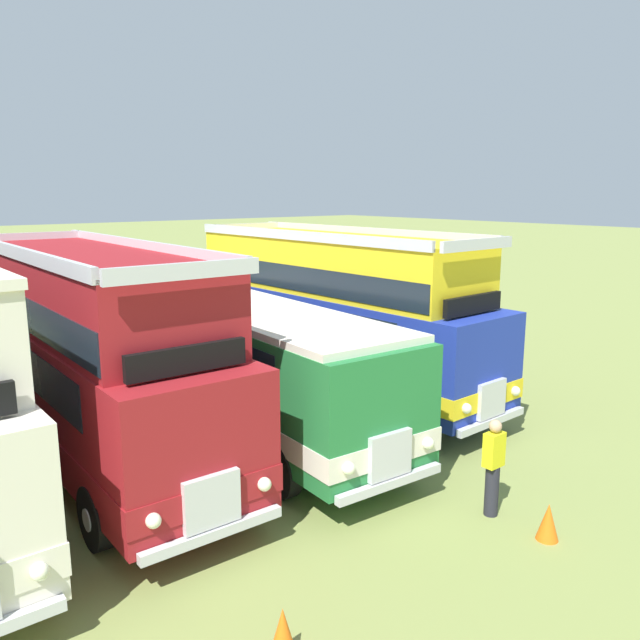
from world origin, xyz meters
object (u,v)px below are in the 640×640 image
Objects in this scene: cone_mid_row at (548,522)px; marshal_person at (493,467)px; bus_seventh_in_row at (244,357)px; cone_near_end at (283,634)px; bus_sixth_in_row at (91,351)px; bus_eighth_in_row at (335,310)px.

marshal_person reaches higher than cone_mid_row.
bus_seventh_in_row is at bearing 98.97° from cone_mid_row.
bus_seventh_in_row is at bearing 61.01° from cone_near_end.
cone_near_end is at bearing 174.31° from cone_mid_row.
cone_mid_row is at bearing -87.86° from marshal_person.
bus_sixth_in_row is 3.46m from bus_seventh_in_row.
cone_mid_row is at bearing -81.03° from bus_seventh_in_row.
bus_seventh_in_row is 15.25× the size of cone_near_end.
cone_mid_row is at bearing -5.69° from cone_near_end.
cone_near_end is at bearing -92.78° from bus_sixth_in_row.
marshal_person is (-2.28, -6.91, -1.47)m from bus_eighth_in_row.
cone_near_end is 4.90m from marshal_person.
bus_seventh_in_row is 6.31m from marshal_person.
bus_seventh_in_row is (3.39, -0.35, -0.60)m from bus_sixth_in_row.
bus_eighth_in_row is 7.43m from marshal_person.
cone_near_end is (-3.73, -6.74, -1.42)m from bus_seventh_in_row.
bus_eighth_in_row is 16.34× the size of cone_mid_row.
bus_eighth_in_row is 10.53m from cone_near_end.
bus_sixth_in_row is at bearing 120.87° from cone_mid_row.
bus_sixth_in_row is 8.04m from marshal_person.
bus_sixth_in_row reaches higher than marshal_person.
bus_eighth_in_row reaches higher than cone_near_end.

